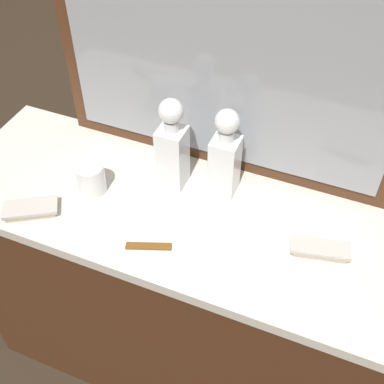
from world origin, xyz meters
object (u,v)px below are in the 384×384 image
at_px(crystal_tumbler_right, 91,179).
at_px(tortoiseshell_comb, 149,246).
at_px(crystal_decanter_center, 172,152).
at_px(silver_brush_front, 31,209).
at_px(crystal_decanter_left, 225,160).
at_px(silver_brush_rear, 320,249).

bearing_deg(crystal_tumbler_right, tortoiseshell_comb, -28.32).
bearing_deg(crystal_decanter_center, silver_brush_front, -140.09).
height_order(crystal_decanter_left, silver_brush_front, crystal_decanter_left).
distance_m(crystal_decanter_left, crystal_decanter_center, 0.14).
distance_m(crystal_decanter_left, tortoiseshell_comb, 0.30).
bearing_deg(crystal_decanter_left, crystal_decanter_center, -169.45).
relative_size(crystal_decanter_left, tortoiseshell_comb, 2.33).
relative_size(crystal_tumbler_right, tortoiseshell_comb, 0.75).
relative_size(silver_brush_rear, tortoiseshell_comb, 1.34).
height_order(crystal_decanter_left, silver_brush_rear, crystal_decanter_left).
bearing_deg(crystal_decanter_left, silver_brush_rear, -21.45).
distance_m(crystal_decanter_center, tortoiseshell_comb, 0.26).
xyz_separation_m(crystal_decanter_center, silver_brush_rear, (0.43, -0.09, -0.10)).
height_order(crystal_tumbler_right, tortoiseshell_comb, crystal_tumbler_right).
distance_m(silver_brush_rear, tortoiseshell_comb, 0.42).
relative_size(crystal_decanter_center, crystal_tumbler_right, 3.22).
xyz_separation_m(crystal_tumbler_right, silver_brush_rear, (0.62, 0.02, -0.03)).
distance_m(crystal_tumbler_right, tortoiseshell_comb, 0.26).
bearing_deg(crystal_tumbler_right, silver_brush_rear, 2.08).
bearing_deg(silver_brush_rear, crystal_decanter_left, 158.55).
distance_m(crystal_decanter_left, silver_brush_rear, 0.33).
relative_size(crystal_decanter_left, silver_brush_rear, 1.74).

